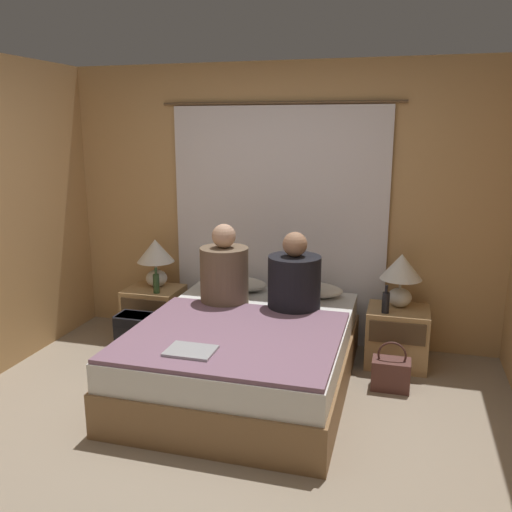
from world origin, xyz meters
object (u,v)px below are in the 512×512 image
object	(u,v)px
person_right_in_bed	(294,280)
backpack_on_floor	(136,333)
handbag_on_floor	(391,373)
bed	(246,355)
pillow_left	(235,284)
beer_bottle_on_right_stand	(386,302)
nightstand_left	(155,313)
lamp_left	(156,256)
laptop_on_bed	(191,351)
person_left_in_bed	(224,272)
lamp_right	(401,273)
beer_bottle_on_left_stand	(156,283)
nightstand_right	(397,337)
pillow_right	(308,289)

from	to	relation	value
person_right_in_bed	backpack_on_floor	world-z (taller)	person_right_in_bed
handbag_on_floor	bed	bearing A→B (deg)	-167.10
pillow_left	beer_bottle_on_right_stand	distance (m)	1.35
nightstand_left	backpack_on_floor	size ratio (longest dim) A/B	1.28
lamp_left	handbag_on_floor	world-z (taller)	lamp_left
person_right_in_bed	backpack_on_floor	xyz separation A→B (m)	(-1.35, -0.14, -0.54)
laptop_on_bed	backpack_on_floor	bearing A→B (deg)	133.84
bed	backpack_on_floor	distance (m)	1.09
person_left_in_bed	laptop_on_bed	bearing A→B (deg)	-82.90
nightstand_left	beer_bottle_on_right_stand	bearing A→B (deg)	-3.26
lamp_right	beer_bottle_on_left_stand	distance (m)	2.14
backpack_on_floor	nightstand_right	bearing A→B (deg)	11.89
backpack_on_floor	bed	bearing A→B (deg)	-13.59
person_left_in_bed	pillow_left	bearing A→B (deg)	95.54
bed	beer_bottle_on_left_stand	world-z (taller)	beer_bottle_on_left_stand
lamp_left	person_right_in_bed	world-z (taller)	person_right_in_bed
bed	lamp_right	size ratio (longest dim) A/B	4.38
bed	laptop_on_bed	distance (m)	0.76
nightstand_left	nightstand_right	bearing A→B (deg)	0.00
nightstand_right	beer_bottle_on_left_stand	xyz separation A→B (m)	(-2.12, -0.12, 0.34)
nightstand_right	lamp_right	bearing A→B (deg)	90.00
pillow_left	pillow_right	distance (m)	0.67
lamp_left	pillow_left	bearing A→B (deg)	0.01
pillow_left	pillow_right	bearing A→B (deg)	0.00
nightstand_left	handbag_on_floor	world-z (taller)	nightstand_left
person_right_in_bed	beer_bottle_on_left_stand	world-z (taller)	person_right_in_bed
nightstand_left	nightstand_right	xyz separation A→B (m)	(2.21, 0.00, 0.00)
beer_bottle_on_right_stand	pillow_left	bearing A→B (deg)	171.74
handbag_on_floor	person_left_in_bed	bearing A→B (deg)	173.66
person_left_in_bed	handbag_on_floor	distance (m)	1.53
bed	pillow_left	xyz separation A→B (m)	(-0.34, 0.79, 0.32)
beer_bottle_on_right_stand	person_right_in_bed	bearing A→B (deg)	-164.80
bed	person_right_in_bed	distance (m)	0.71
bed	backpack_on_floor	bearing A→B (deg)	166.41
pillow_right	beer_bottle_on_right_stand	bearing A→B (deg)	-16.32
person_left_in_bed	beer_bottle_on_left_stand	distance (m)	0.77
bed	backpack_on_floor	world-z (taller)	bed
lamp_left	beer_bottle_on_left_stand	bearing A→B (deg)	-65.04
nightstand_left	person_right_in_bed	xyz separation A→B (m)	(1.39, -0.31, 0.52)
lamp_right	laptop_on_bed	size ratio (longest dim) A/B	1.45
lamp_left	laptop_on_bed	distance (m)	1.75
lamp_left	pillow_right	world-z (taller)	lamp_left
pillow_right	laptop_on_bed	xyz separation A→B (m)	(-0.50, -1.46, -0.02)
lamp_right	pillow_right	world-z (taller)	lamp_right
nightstand_left	laptop_on_bed	world-z (taller)	laptop_on_bed
lamp_left	pillow_left	size ratio (longest dim) A/B	0.75
lamp_right	person_right_in_bed	distance (m)	0.90
bed	lamp_left	bearing A→B (deg)	144.53
lamp_left	person_right_in_bed	distance (m)	1.44
bed	nightstand_left	world-z (taller)	bed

